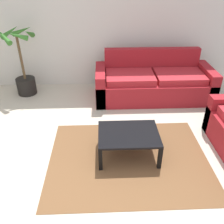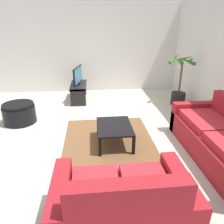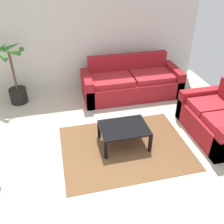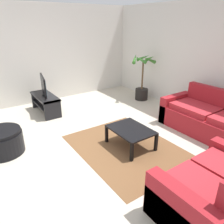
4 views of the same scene
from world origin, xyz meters
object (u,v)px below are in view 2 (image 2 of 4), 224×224
(couch_main, at_px, (224,143))
(couch_loveseat, at_px, (122,206))
(tv, at_px, (78,75))
(ottoman, at_px, (19,113))
(tv_stand, at_px, (79,90))
(coffee_table, at_px, (114,128))
(potted_palm, at_px, (179,87))

(couch_main, xyz_separation_m, couch_loveseat, (1.11, -1.84, -0.01))
(couch_loveseat, distance_m, tv, 4.41)
(couch_main, height_order, ottoman, couch_main)
(tv_stand, distance_m, tv, 0.43)
(coffee_table, xyz_separation_m, potted_palm, (-1.91, 1.99, 0.18))
(couch_loveseat, relative_size, potted_palm, 1.07)
(tv_stand, xyz_separation_m, tv, (0.00, 0.00, 0.43))
(potted_palm, relative_size, ottoman, 1.93)
(couch_loveseat, bearing_deg, ottoman, -146.66)
(tv, bearing_deg, ottoman, -41.82)
(coffee_table, height_order, ottoman, ottoman)
(tv_stand, height_order, coffee_table, tv_stand)
(couch_main, bearing_deg, ottoman, -115.62)
(couch_main, relative_size, ottoman, 3.20)
(couch_loveseat, height_order, potted_palm, potted_palm)
(couch_main, xyz_separation_m, tv, (-3.23, -2.48, 0.43))
(couch_loveseat, height_order, tv, tv)
(couch_loveseat, bearing_deg, potted_palm, 150.27)
(couch_loveseat, distance_m, tv_stand, 4.39)
(couch_loveseat, bearing_deg, couch_main, 121.14)
(tv, relative_size, ottoman, 1.16)
(ottoman, bearing_deg, couch_loveseat, 33.34)
(tv_stand, distance_m, ottoman, 1.92)
(tv_stand, bearing_deg, coffee_table, 16.43)
(tv_stand, height_order, ottoman, tv_stand)
(couch_main, distance_m, coffee_table, 1.85)
(couch_loveseat, bearing_deg, tv, -171.63)
(couch_main, bearing_deg, coffee_table, -111.00)
(potted_palm, bearing_deg, tv_stand, -103.45)
(coffee_table, distance_m, potted_palm, 2.77)
(couch_main, distance_m, tv_stand, 4.08)
(coffee_table, bearing_deg, tv, -163.63)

